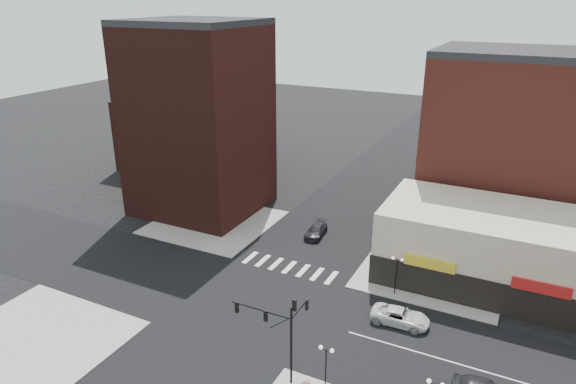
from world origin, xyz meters
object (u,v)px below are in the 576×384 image
at_px(traffic_signal, 282,325).
at_px(street_lamp_ne, 397,266).
at_px(white_suv, 400,317).
at_px(dark_sedan_north, 316,231).
at_px(street_lamp_se_a, 326,358).

xyz_separation_m(traffic_signal, street_lamp_ne, (4.76, 15.83, -1.67)).
relative_size(traffic_signal, white_suv, 1.45).
bearing_deg(street_lamp_ne, dark_sedan_north, 144.68).
bearing_deg(dark_sedan_north, white_suv, -49.12).
relative_size(street_lamp_se_a, white_suv, 0.77).
height_order(traffic_signal, street_lamp_ne, traffic_signal).
distance_m(traffic_signal, white_suv, 13.67).
bearing_deg(street_lamp_ne, traffic_signal, -106.75).
relative_size(traffic_signal, street_lamp_ne, 1.87).
xyz_separation_m(street_lamp_se_a, dark_sedan_north, (-11.67, 24.98, -2.58)).
distance_m(white_suv, dark_sedan_north, 19.84).
bearing_deg(white_suv, street_lamp_se_a, 163.49).
height_order(street_lamp_ne, white_suv, street_lamp_ne).
height_order(street_lamp_se_a, street_lamp_ne, same).
bearing_deg(street_lamp_se_a, street_lamp_ne, 86.42).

